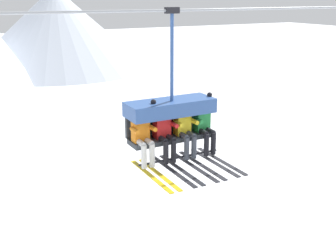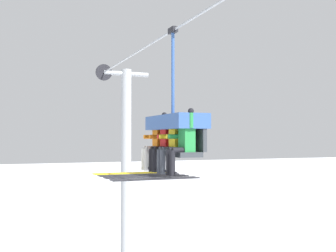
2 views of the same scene
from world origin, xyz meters
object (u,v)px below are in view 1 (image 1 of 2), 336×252
skier_yellow (185,128)px  chairlift_chair (170,113)px  skier_orange (143,135)px  skier_red (164,131)px  skier_green (205,124)px

skier_yellow → chairlift_chair: bearing=137.7°
skier_orange → skier_yellow: 0.97m
chairlift_chair → skier_red: 0.44m
chairlift_chair → skier_orange: size_ratio=1.76×
chairlift_chair → skier_yellow: bearing=-42.3°
skier_red → skier_green: size_ratio=1.00×
skier_orange → skier_yellow: (0.97, 0.00, 0.00)m
chairlift_chair → skier_red: size_ratio=1.76×
skier_orange → skier_green: (1.46, 0.01, 0.02)m
skier_green → skier_red: bearing=180.0°
skier_red → skier_green: 0.97m
chairlift_chair → skier_yellow: 0.45m
chairlift_chair → skier_green: (0.73, -0.21, -0.29)m
skier_yellow → skier_green: size_ratio=1.00×
skier_red → skier_orange: bearing=-179.2°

